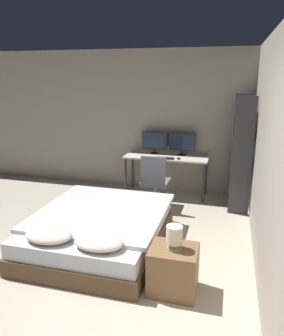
{
  "coord_description": "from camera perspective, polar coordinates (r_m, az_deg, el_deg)",
  "views": [
    {
      "loc": [
        1.34,
        -2.27,
        2.2
      ],
      "look_at": [
        -0.02,
        2.71,
        0.75
      ],
      "focal_mm": 35.0,
      "sensor_mm": 36.0,
      "label": 1
    }
  ],
  "objects": [
    {
      "name": "wall_back",
      "position": [
        6.42,
        3.13,
        8.05
      ],
      "size": [
        12.0,
        0.06,
        2.7
      ],
      "color": "#9E9384",
      "rests_on": "ground_plane"
    },
    {
      "name": "monitor_left",
      "position": [
        6.32,
        2.22,
        4.72
      ],
      "size": [
        0.49,
        0.16,
        0.43
      ],
      "color": "black",
      "rests_on": "desk"
    },
    {
      "name": "bedside_lamp",
      "position": [
        3.4,
        5.65,
        -11.61
      ],
      "size": [
        0.17,
        0.17,
        0.25
      ],
      "color": "gray",
      "rests_on": "nightstand"
    },
    {
      "name": "nightstand",
      "position": [
        3.6,
        5.47,
        -17.23
      ],
      "size": [
        0.49,
        0.43,
        0.5
      ],
      "color": "brown",
      "rests_on": "ground_plane"
    },
    {
      "name": "keyboard",
      "position": [
        5.98,
        3.92,
        1.73
      ],
      "size": [
        0.34,
        0.13,
        0.02
      ],
      "color": "black",
      "rests_on": "desk"
    },
    {
      "name": "monitor_right",
      "position": [
        6.23,
        7.03,
        4.44
      ],
      "size": [
        0.49,
        0.16,
        0.43
      ],
      "color": "black",
      "rests_on": "desk"
    },
    {
      "name": "wall_side_right",
      "position": [
        3.89,
        21.09,
        1.98
      ],
      "size": [
        0.06,
        12.0,
        2.7
      ],
      "color": "#9E9384",
      "rests_on": "ground_plane"
    },
    {
      "name": "desk",
      "position": [
        6.17,
        4.23,
        1.17
      ],
      "size": [
        1.56,
        0.56,
        0.75
      ],
      "color": "beige",
      "rests_on": "ground_plane"
    },
    {
      "name": "bookshelf",
      "position": [
        5.67,
        17.05,
        3.26
      ],
      "size": [
        0.33,
        0.71,
        1.92
      ],
      "color": "#333338",
      "rests_on": "ground_plane"
    },
    {
      "name": "bed",
      "position": [
        4.46,
        -7.39,
        -10.56
      ],
      "size": [
        1.65,
        2.01,
        0.55
      ],
      "color": "brown",
      "rests_on": "ground_plane"
    },
    {
      "name": "computer_mouse",
      "position": [
        5.93,
        6.39,
        1.65
      ],
      "size": [
        0.07,
        0.05,
        0.04
      ],
      "color": "black",
      "rests_on": "desk"
    },
    {
      "name": "office_chair",
      "position": [
        5.62,
        2.26,
        -3.25
      ],
      "size": [
        0.52,
        0.52,
        0.94
      ],
      "color": "black",
      "rests_on": "ground_plane"
    },
    {
      "name": "ground_plane",
      "position": [
        3.43,
        -12.83,
        -24.67
      ],
      "size": [
        20.0,
        20.0,
        0.0
      ],
      "primitive_type": "plane",
      "color": "#B2A893"
    }
  ]
}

